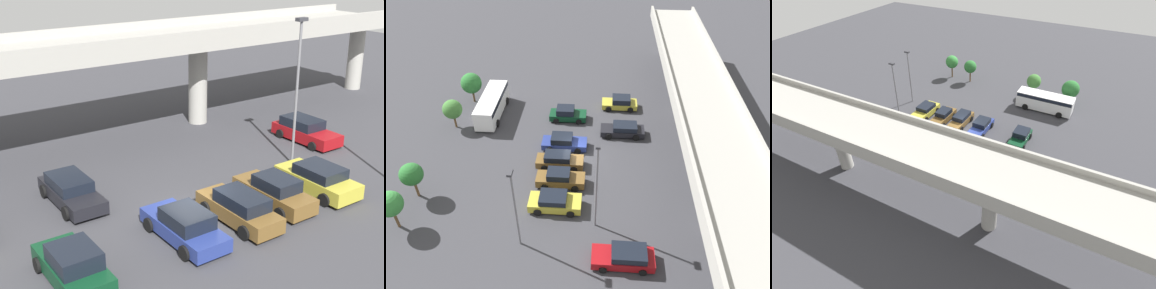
# 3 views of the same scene
# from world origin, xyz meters

# --- Properties ---
(ground_plane) EXTENTS (114.21, 114.21, 0.00)m
(ground_plane) POSITION_xyz_m (0.00, 0.00, 0.00)
(ground_plane) COLOR #38383D
(highway_overpass) EXTENTS (54.69, 6.17, 7.42)m
(highway_overpass) POSITION_xyz_m (0.00, 12.26, 6.02)
(highway_overpass) COLOR #9E9B93
(highway_overpass) RESTS_ON ground_plane
(parked_car_0) EXTENTS (2.20, 4.31, 1.53)m
(parked_car_0) POSITION_xyz_m (-10.03, 4.73, 0.72)
(parked_car_0) COLOR gold
(parked_car_0) RESTS_ON ground_plane
(parked_car_1) EXTENTS (2.13, 4.31, 1.61)m
(parked_car_1) POSITION_xyz_m (-7.02, -1.57, 0.74)
(parked_car_1) COLOR #0C381E
(parked_car_1) RESTS_ON ground_plane
(parked_car_2) EXTENTS (2.13, 4.87, 1.43)m
(parked_car_2) POSITION_xyz_m (-4.35, 4.98, 0.70)
(parked_car_2) COLOR black
(parked_car_2) RESTS_ON ground_plane
(parked_car_3) EXTENTS (2.15, 4.79, 1.54)m
(parked_car_3) POSITION_xyz_m (-1.58, -1.44, 0.71)
(parked_car_3) COLOR navy
(parked_car_3) RESTS_ON ground_plane
(parked_car_4) EXTENTS (1.97, 4.77, 1.58)m
(parked_car_4) POSITION_xyz_m (1.49, -1.58, 0.76)
(parked_car_4) COLOR brown
(parked_car_4) RESTS_ON ground_plane
(parked_car_5) EXTENTS (1.99, 4.64, 1.61)m
(parked_car_5) POSITION_xyz_m (4.12, -1.21, 0.75)
(parked_car_5) COLOR brown
(parked_car_5) RESTS_ON ground_plane
(parked_car_6) EXTENTS (2.26, 4.68, 1.54)m
(parked_car_6) POSITION_xyz_m (7.16, -1.37, 0.74)
(parked_car_6) COLOR gold
(parked_car_6) RESTS_ON ground_plane
(parked_car_7) EXTENTS (2.18, 4.86, 1.56)m
(parked_car_7) POSITION_xyz_m (12.51, 4.70, 0.74)
(parked_car_7) COLOR maroon
(parked_car_7) RESTS_ON ground_plane
(shuttle_bus) EXTENTS (8.04, 2.59, 2.52)m
(shuttle_bus) POSITION_xyz_m (-7.45, -10.71, 1.51)
(shuttle_bus) COLOR white
(shuttle_bus) RESTS_ON ground_plane
(lamp_post_near_aisle) EXTENTS (0.70, 0.35, 7.90)m
(lamp_post_near_aisle) POSITION_xyz_m (11.26, -3.73, 4.64)
(lamp_post_near_aisle) COLOR slate
(lamp_post_near_aisle) RESTS_ON ground_plane
(lamp_post_mid_lot) EXTENTS (0.70, 0.35, 8.81)m
(lamp_post_mid_lot) POSITION_xyz_m (8.92, 2.31, 5.11)
(lamp_post_mid_lot) COLOR slate
(lamp_post_mid_lot) RESTS_ON ground_plane
(tree_front_left) EXTENTS (2.56, 2.56, 3.92)m
(tree_front_left) POSITION_xyz_m (-10.22, -13.86, 2.62)
(tree_front_left) COLOR brown
(tree_front_left) RESTS_ON ground_plane
(tree_front_centre) EXTENTS (2.20, 2.20, 3.52)m
(tree_front_centre) POSITION_xyz_m (-4.52, -14.35, 2.41)
(tree_front_centre) COLOR brown
(tree_front_centre) RESTS_ON ground_plane
(tree_front_right) EXTENTS (2.10, 2.10, 3.72)m
(tree_front_right) POSITION_xyz_m (6.58, -14.24, 2.65)
(tree_front_right) COLOR brown
(tree_front_right) RESTS_ON ground_plane
(tree_front_far_right) EXTENTS (2.18, 2.18, 3.87)m
(tree_front_far_right) POSITION_xyz_m (10.27, -14.43, 2.76)
(tree_front_far_right) COLOR brown
(tree_front_far_right) RESTS_ON ground_plane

